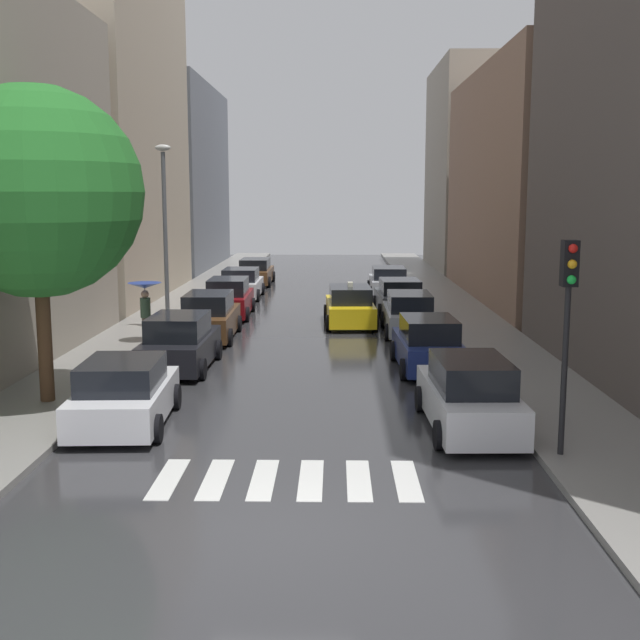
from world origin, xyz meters
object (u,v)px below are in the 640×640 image
Objects in this scene: pedestrian_foreground at (145,297)px; lamp_post_left at (165,225)px; street_tree_left at (37,192)px; parked_car_right_third at (409,314)px; taxi_midroad at (350,307)px; parked_car_left_fifth at (241,284)px; parked_car_right_second at (428,345)px; parked_car_left_sixth at (256,272)px; parked_car_left_second at (180,344)px; parked_car_right_nearest at (469,396)px; parked_car_left_fourth at (229,299)px; parked_car_right_fifth at (388,282)px; parked_car_left_nearest at (124,395)px; parked_car_left_third at (209,317)px; traffic_light_right_corner at (568,300)px; parked_car_right_fourth at (399,297)px.

lamp_post_left is (0.27, 2.42, 2.44)m from pedestrian_foreground.
street_tree_left is (-0.59, -8.17, 3.62)m from pedestrian_foreground.
parked_car_right_third is 1.00× the size of taxi_midroad.
parked_car_right_second is (7.73, -17.11, 0.03)m from parked_car_left_fifth.
lamp_post_left is at bearing 174.76° from parked_car_left_sixth.
pedestrian_foreground is (-1.95, 3.79, 0.96)m from parked_car_left_second.
parked_car_right_nearest is at bearing -90.42° from pedestrian_foreground.
street_tree_left is at bearing 169.24° from parked_car_left_fourth.
parked_car_right_fifth is at bearing -122.85° from parked_car_left_sixth.
parked_car_left_nearest is at bearing 178.40° from parked_car_left_fourth.
taxi_midroad reaches higher than parked_car_right_fifth.
parked_car_right_third is 0.67× the size of lamp_post_left.
street_tree_left is (-10.16, -10.87, 4.62)m from parked_car_right_third.
street_tree_left reaches higher than parked_car_left_nearest.
parked_car_left_third is 1.01× the size of parked_car_right_fifth.
street_tree_left is 1.11× the size of lamp_post_left.
parked_car_left_second reaches higher than parked_car_right_second.
taxi_midroad is at bearing -159.98° from parked_car_left_sixth.
traffic_light_right_corner reaches higher than parked_car_right_nearest.
parked_car_left_fourth is 16.01m from street_tree_left.
parked_car_left_fifth is 6.43m from parked_car_left_sixth.
street_tree_left is (-2.42, 1.71, 4.63)m from parked_car_left_nearest.
parked_car_left_second is at bearing -179.53° from parked_car_left_fifth.
parked_car_right_nearest reaches higher than parked_car_right_third.
street_tree_left is at bearing 51.96° from parked_car_left_nearest.
parked_car_right_second is at bearing 101.48° from traffic_light_right_corner.
parked_car_left_nearest is at bearing -179.96° from parked_car_left_sixth.
parked_car_left_fifth is 0.92× the size of taxi_midroad.
lamp_post_left reaches higher than parked_car_left_fifth.
parked_car_right_third is at bearing 177.33° from parked_car_right_fourth.
parked_car_right_third is (7.54, 1.23, -0.06)m from parked_car_left_third.
parked_car_left_second is 10.11m from taxi_midroad.
parked_car_left_second is at bearing 59.90° from street_tree_left.
traffic_light_right_corner is at bearing -169.19° from taxi_midroad.
parked_car_right_nearest is (7.93, -0.16, 0.05)m from parked_car_left_nearest.
parked_car_left_second is 0.95× the size of parked_car_left_third.
parked_car_left_fourth is 8.66m from parked_car_right_third.
parked_car_left_second is 2.11× the size of pedestrian_foreground.
traffic_light_right_corner is at bearing -106.65° from parked_car_left_nearest.
parked_car_right_fifth is (-0.20, 24.83, -0.07)m from parked_car_right_nearest.
parked_car_right_nearest is at bearing -146.79° from parked_car_left_third.
taxi_midroad is 17.61m from traffic_light_right_corner.
street_tree_left reaches higher than parked_car_right_nearest.
parked_car_left_second is 0.95× the size of parked_car_right_third.
street_tree_left reaches higher than parked_car_left_second.
parked_car_left_fifth is 24.69m from parked_car_right_nearest.
pedestrian_foreground is at bearing 27.95° from parked_car_left_second.
parked_car_left_nearest is at bearing 162.76° from parked_car_right_fifth.
parked_car_left_sixth is 13.97m from parked_car_right_fourth.
pedestrian_foreground is (-9.57, -2.70, 1.00)m from parked_car_right_third.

